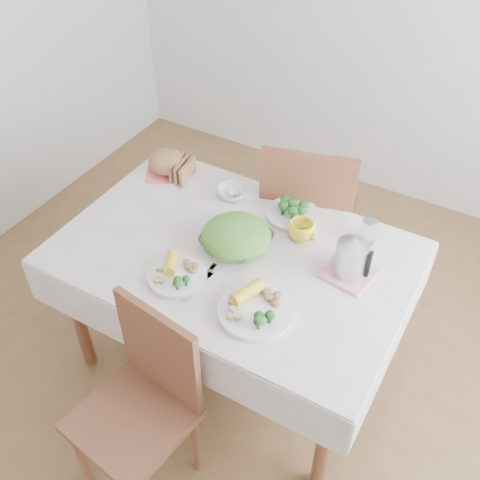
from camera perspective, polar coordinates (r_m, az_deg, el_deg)
The scene contains 18 objects.
floor at distance 2.99m, azimuth -0.53°, elevation -11.82°, with size 3.60×3.60×0.00m, color brown.
dining_table at distance 2.70m, azimuth -0.58°, elevation -7.13°, with size 1.40×0.90×0.75m, color brown.
tablecloth at distance 2.42m, azimuth -0.65°, elevation -1.24°, with size 1.50×1.00×0.01m, color silver.
chair_near at distance 2.30m, azimuth -11.00°, elevation -17.26°, with size 0.41×0.41×0.91m, color brown.
chair_far at distance 3.04m, azimuth 6.90°, elevation 1.74°, with size 0.47×0.47×1.04m, color brown.
salad_bowl at distance 2.41m, azimuth -0.37°, elevation -0.15°, with size 0.28×0.28×0.07m, color white.
dinner_plate_left at distance 2.31m, azimuth -6.39°, elevation -3.69°, with size 0.24×0.24×0.02m, color white.
dinner_plate_right at distance 2.17m, azimuth 1.57°, elevation -7.20°, with size 0.30×0.30×0.02m, color white.
broccoli_plate at distance 2.60m, azimuth 5.32°, elevation 2.62°, with size 0.25×0.25×0.02m, color beige.
napkin at distance 2.90m, azimuth -7.35°, elevation 6.92°, with size 0.21×0.21×0.00m, color #FE7166.
bread_loaf at distance 2.87m, azimuth -7.45°, elevation 7.83°, with size 0.19×0.18×0.11m, color olive.
fruit_bowl at distance 2.70m, azimuth -0.80°, elevation 4.85°, with size 0.15×0.15×0.05m, color white.
yellow_mug at distance 2.46m, azimuth 6.25°, elevation 0.94°, with size 0.11×0.11×0.09m, color yellow.
glass_tumbler at distance 2.48m, azimuth 12.89°, elevation 0.90°, with size 0.06×0.06×0.12m, color white.
pink_tray at distance 2.36m, azimuth 10.97°, elevation -3.30°, with size 0.19×0.19×0.02m, color pink.
electric_kettle at distance 2.28m, azimuth 11.33°, elevation -1.31°, with size 0.13×0.13×0.18m, color #B2B5BA.
fork_left at distance 2.31m, azimuth -3.69°, elevation -3.83°, with size 0.02×0.17×0.00m, color silver.
fork_right at distance 2.27m, azimuth -4.30°, elevation -4.78°, with size 0.02×0.19×0.00m, color silver.
Camera 1 is at (0.90, -1.51, 2.42)m, focal length 42.00 mm.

